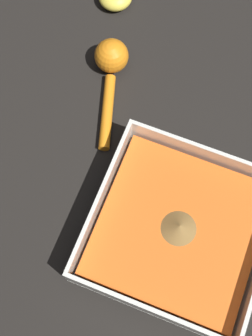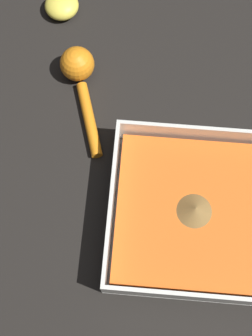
{
  "view_description": "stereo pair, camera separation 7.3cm",
  "coord_description": "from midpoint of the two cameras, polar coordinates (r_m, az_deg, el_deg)",
  "views": [
    {
      "loc": [
        0.19,
        0.03,
        0.72
      ],
      "look_at": [
        -0.04,
        -0.06,
        0.03
      ],
      "focal_mm": 50.0,
      "sensor_mm": 36.0,
      "label": 1
    },
    {
      "loc": [
        0.21,
        -0.04,
        0.72
      ],
      "look_at": [
        -0.04,
        -0.06,
        0.03
      ],
      "focal_mm": 50.0,
      "sensor_mm": 36.0,
      "label": 2
    }
  ],
  "objects": [
    {
      "name": "ground_plane",
      "position": [
        0.75,
        6.0,
        -5.85
      ],
      "size": [
        4.0,
        4.0,
        0.0
      ],
      "primitive_type": "plane",
      "color": "black"
    },
    {
      "name": "square_dish",
      "position": [
        0.73,
        9.19,
        -7.94
      ],
      "size": [
        0.26,
        0.26,
        0.06
      ],
      "color": "silver",
      "rests_on": "ground_plane"
    },
    {
      "name": "lemon_squeezer",
      "position": [
        0.82,
        0.71,
        12.01
      ],
      "size": [
        0.19,
        0.09,
        0.06
      ],
      "rotation": [
        0.0,
        0.0,
        3.45
      ],
      "color": "orange",
      "rests_on": "ground_plane"
    }
  ]
}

